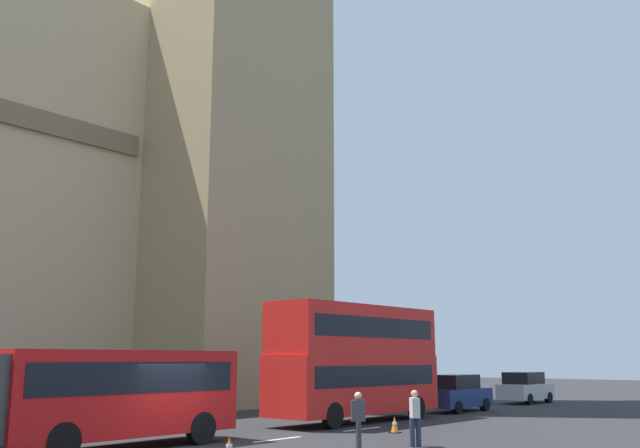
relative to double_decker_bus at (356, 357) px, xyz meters
name	(u,v)px	position (x,y,z in m)	size (l,w,h in m)	color
double_decker_bus	(356,357)	(0.00, 0.00, 0.00)	(9.10, 2.54, 4.90)	red
sedan_lead	(456,393)	(8.10, -0.17, -1.79)	(4.40, 1.86, 1.85)	navy
sedan_trailing	(525,388)	(16.90, 0.14, -1.79)	(4.40, 1.86, 1.85)	#B7B7BC
traffic_cone_middle	(229,448)	(-10.88, -4.15, -2.43)	(0.36, 0.36, 0.58)	black
traffic_cone_east	(395,425)	(-2.51, -3.73, -2.43)	(0.36, 0.36, 0.58)	black
pedestrian_near_cones	(358,419)	(-7.54, -5.98, -1.80)	(0.44, 0.46, 1.69)	#333333
pedestrian_by_kerb	(415,416)	(-5.43, -6.54, -1.80)	(0.45, 0.46, 1.69)	#262D4C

